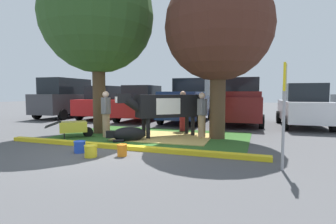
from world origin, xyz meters
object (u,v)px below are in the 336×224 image
object	(u,v)px
hatchback_white	(303,106)
parking_sign	(284,95)
bucket_yellow	(91,151)
wheelbarrow	(74,127)
suv_dark_grey	(66,98)
sedan_blue	(105,103)
person_visitor_near	(202,114)
bucket_blue	(80,147)
person_visitor_far	(183,110)
pickup_truck_maroon	(240,102)
pickup_truck_black	(188,102)
calf_lying	(128,134)
person_handler	(106,113)
sedan_red	(142,103)
shade_tree_left	(98,17)
bucket_orange	(122,150)
shade_tree_right	(218,28)
cow_holstein	(166,106)

from	to	relation	value
hatchback_white	parking_sign	bearing A→B (deg)	-100.28
bucket_yellow	wheelbarrow	bearing A→B (deg)	136.78
parking_sign	suv_dark_grey	xyz separation A→B (m)	(-12.41, 7.93, -0.28)
sedan_blue	suv_dark_grey	bearing A→B (deg)	-174.47
person_visitor_near	bucket_blue	distance (m)	4.25
person_visitor_far	pickup_truck_maroon	world-z (taller)	pickup_truck_maroon
sedan_blue	pickup_truck_black	size ratio (longest dim) A/B	0.82
pickup_truck_black	hatchback_white	distance (m)	5.71
calf_lying	bucket_yellow	size ratio (longest dim) A/B	3.84
bucket_blue	hatchback_white	distance (m)	10.23
person_handler	bucket_yellow	bearing A→B (deg)	-64.44
sedan_red	hatchback_white	bearing A→B (deg)	-0.56
wheelbarrow	bucket_yellow	distance (m)	3.11
pickup_truck_maroon	shade_tree_left	bearing A→B (deg)	-132.77
bucket_yellow	pickup_truck_black	distance (m)	8.72
sedan_red	pickup_truck_black	distance (m)	2.69
parking_sign	calf_lying	bearing A→B (deg)	158.84
wheelbarrow	suv_dark_grey	xyz separation A→B (m)	(-5.74, 6.21, 0.88)
shade_tree_left	bucket_yellow	xyz separation A→B (m)	(2.04, -3.37, -4.35)
person_visitor_near	bucket_blue	world-z (taller)	person_visitor_near
bucket_orange	hatchback_white	bearing A→B (deg)	56.91
person_visitor_near	suv_dark_grey	bearing A→B (deg)	154.72
pickup_truck_maroon	hatchback_white	world-z (taller)	pickup_truck_maroon
shade_tree_right	calf_lying	xyz separation A→B (m)	(-2.68, -1.54, -3.58)
sedan_red	bucket_blue	bearing A→B (deg)	-76.39
calf_lying	suv_dark_grey	size ratio (longest dim) A/B	0.27
shade_tree_left	suv_dark_grey	distance (m)	8.41
pickup_truck_black	person_handler	bearing A→B (deg)	-102.98
person_handler	bucket_yellow	size ratio (longest dim) A/B	5.01
calf_lying	sedan_red	distance (m)	6.64
shade_tree_left	wheelbarrow	bearing A→B (deg)	-100.03
calf_lying	wheelbarrow	world-z (taller)	wheelbarrow
cow_holstein	pickup_truck_maroon	xyz separation A→B (m)	(2.20, 5.38, -0.00)
bucket_orange	suv_dark_grey	world-z (taller)	suv_dark_grey
shade_tree_left	cow_holstein	bearing A→B (deg)	0.36
cow_holstein	bucket_orange	size ratio (longest dim) A/B	8.44
pickup_truck_black	wheelbarrow	bearing A→B (deg)	-110.14
person_handler	hatchback_white	world-z (taller)	hatchback_white
person_visitor_far	sedan_red	world-z (taller)	sedan_red
cow_holstein	person_visitor_near	distance (m)	1.31
bucket_yellow	sedan_red	xyz separation A→B (m)	(-2.52, 8.32, 0.83)
calf_lying	bucket_blue	bearing A→B (deg)	-103.55
shade_tree_left	person_visitor_far	world-z (taller)	shade_tree_left
sedan_blue	pickup_truck_maroon	distance (m)	8.15
suv_dark_grey	pickup_truck_maroon	size ratio (longest dim) A/B	0.85
person_handler	pickup_truck_maroon	world-z (taller)	pickup_truck_maroon
bucket_orange	sedan_red	world-z (taller)	sedan_red
bucket_yellow	shade_tree_right	bearing A→B (deg)	55.58
sedan_blue	calf_lying	bearing A→B (deg)	-51.83
wheelbarrow	shade_tree_right	bearing A→B (deg)	18.26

